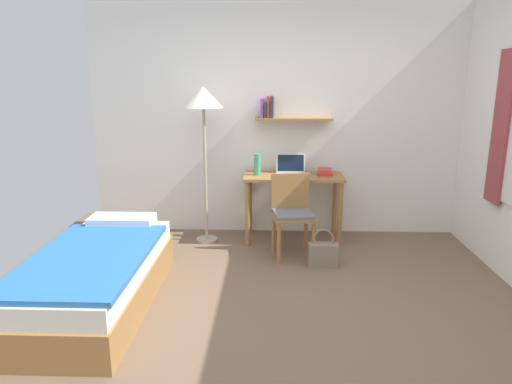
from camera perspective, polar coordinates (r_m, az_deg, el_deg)
The scene contains 10 objects.
ground_plane at distance 3.83m, azimuth 3.79°, elevation -14.38°, with size 5.28×5.28×0.00m, color brown.
wall_back at distance 5.42m, azimuth 3.39°, elevation 8.53°, with size 4.40×0.27×2.60m.
bed at distance 4.03m, azimuth -18.86°, elevation -9.86°, with size 0.86×1.84×0.54m.
desk at distance 5.22m, azimuth 4.54°, elevation 0.50°, with size 1.09×0.51×0.75m.
desk_chair at distance 4.78m, azimuth 4.45°, elevation -2.33°, with size 0.48×0.46×0.84m.
standing_lamp at distance 5.05m, azimuth -6.42°, elevation 10.49°, with size 0.42×0.42×1.71m.
laptop at distance 5.25m, azimuth 4.26°, elevation 2.85°, with size 0.33×0.24×0.22m.
water_bottle at distance 5.16m, azimuth 0.17°, elevation 3.39°, with size 0.07×0.07×0.24m, color #42A87F.
book_stack at distance 5.24m, azimuth 8.42°, elevation 2.46°, with size 0.18×0.23×0.06m.
handbag at distance 4.65m, azimuth 8.15°, elevation -7.45°, with size 0.29×0.13×0.38m.
Camera 1 is at (-0.12, -3.37, 1.82)m, focal length 32.81 mm.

